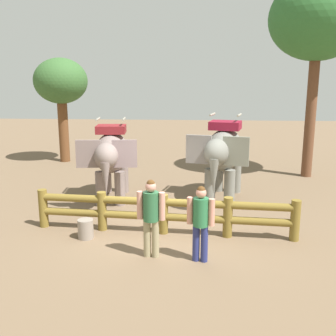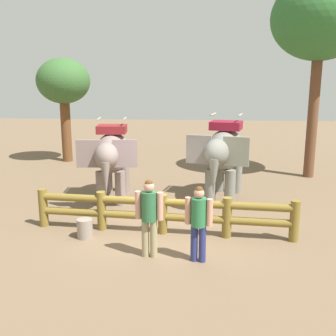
{
  "view_description": "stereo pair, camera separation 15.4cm",
  "coord_description": "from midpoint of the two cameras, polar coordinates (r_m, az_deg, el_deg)",
  "views": [
    {
      "loc": [
        0.84,
        -9.77,
        3.93
      ],
      "look_at": [
        0.0,
        1.5,
        1.4
      ],
      "focal_mm": 42.02,
      "sensor_mm": 36.0,
      "label": 1
    },
    {
      "loc": [
        0.99,
        -9.75,
        3.93
      ],
      "look_at": [
        0.0,
        1.5,
        1.4
      ],
      "focal_mm": 42.02,
      "sensor_mm": 36.0,
      "label": 2
    }
  ],
  "objects": [
    {
      "name": "tourist_woman_in_black",
      "position": [
        8.63,
        4.24,
        -7.3
      ],
      "size": [
        0.6,
        0.39,
        1.72
      ],
      "color": "navy",
      "rests_on": "ground"
    },
    {
      "name": "tree_back_center",
      "position": [
        19.79,
        -15.5,
        11.75
      ],
      "size": [
        2.53,
        2.53,
        4.97
      ],
      "color": "brown",
      "rests_on": "ground"
    },
    {
      "name": "feed_bucket",
      "position": [
        10.3,
        -12.29,
        -8.63
      ],
      "size": [
        0.39,
        0.39,
        0.49
      ],
      "color": "gray",
      "rests_on": "ground"
    },
    {
      "name": "tourist_man_in_blue",
      "position": [
        8.81,
        -2.98,
        -6.52
      ],
      "size": [
        0.64,
        0.38,
        1.81
      ],
      "color": "#998D67",
      "rests_on": "ground"
    },
    {
      "name": "ground_plane",
      "position": [
        10.56,
        -1.04,
        -9.23
      ],
      "size": [
        60.0,
        60.0,
        0.0
      ],
      "primitive_type": "plane",
      "color": "brown"
    },
    {
      "name": "tree_far_left",
      "position": [
        17.14,
        20.69,
        19.44
      ],
      "size": [
        3.78,
        3.78,
        7.87
      ],
      "color": "brown",
      "rests_on": "ground"
    },
    {
      "name": "elephant_center",
      "position": [
        13.06,
        7.71,
        2.26
      ],
      "size": [
        2.12,
        3.41,
        2.86
      ],
      "color": "slate",
      "rests_on": "ground"
    },
    {
      "name": "elephant_near_left",
      "position": [
        13.01,
        -8.57,
        1.85
      ],
      "size": [
        1.81,
        3.2,
        2.72
      ],
      "color": "gray",
      "rests_on": "ground"
    },
    {
      "name": "log_fence",
      "position": [
        10.27,
        -1.1,
        -6.28
      ],
      "size": [
        6.86,
        0.71,
        1.05
      ],
      "color": "brown",
      "rests_on": "ground"
    }
  ]
}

